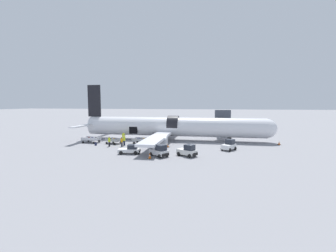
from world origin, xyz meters
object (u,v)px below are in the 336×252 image
Objects in this scene: baggage_cart_empty at (92,140)px; ground_crew_supervisor at (124,140)px; ground_crew_loader_b at (109,141)px; suitcase_on_tarmac_upright at (96,144)px; baggage_cart_loading at (114,141)px; baggage_tug_spare at (130,150)px; baggage_tug_mid at (229,146)px; ground_crew_driver at (122,142)px; baggage_tug_lead at (187,151)px; ground_crew_loader_a at (124,136)px; airplane at (171,127)px; baggage_cart_queued at (141,141)px; baggage_tug_rear at (160,151)px.

ground_crew_supervisor is at bearing -12.04° from baggage_cart_empty.
suitcase_on_tarmac_upright is at bearing 170.99° from ground_crew_loader_b.
baggage_cart_loading is 5.79× the size of suitcase_on_tarmac_upright.
baggage_tug_spare reaches higher than baggage_cart_loading.
ground_crew_driver is (-18.18, -0.41, 0.16)m from baggage_tug_mid.
ground_crew_loader_b is at bearing 161.36° from baggage_tug_lead.
baggage_tug_mid is 1.59× the size of ground_crew_loader_a.
ground_crew_loader_a is at bearing 84.89° from ground_crew_loader_b.
airplane is 21.82× the size of ground_crew_supervisor.
ground_crew_loader_a is at bearing 24.76° from baggage_cart_empty.
baggage_cart_empty is 2.33× the size of ground_crew_supervisor.
ground_crew_loader_a is (-19.92, 4.84, 0.25)m from baggage_tug_mid.
baggage_tug_mid is 0.85× the size of baggage_tug_spare.
baggage_cart_loading is at bearing -167.80° from baggage_cart_queued.
airplane is at bearing 34.34° from suitcase_on_tarmac_upright.
baggage_cart_empty is 2.47× the size of ground_crew_loader_b.
suitcase_on_tarmac_upright is at bearing 148.02° from baggage_tug_spare.
ground_crew_loader_b is at bearing -147.80° from ground_crew_supervisor.
baggage_tug_lead is 17.82m from suitcase_on_tarmac_upright.
baggage_tug_lead is 20.70m from baggage_cart_empty.
baggage_tug_mid is 15.81m from baggage_tug_spare.
ground_crew_driver is at bearing -129.94° from airplane.
airplane is 14.34m from baggage_tug_spare.
ground_crew_loader_b is at bearing -178.25° from baggage_tug_mid.
ground_crew_loader_a reaches higher than ground_crew_driver.
baggage_tug_rear is at bearing -41.21° from ground_crew_supervisor.
baggage_tug_spare is at bearing -61.62° from ground_crew_supervisor.
baggage_tug_rear is 0.75× the size of baggage_cart_queued.
ground_crew_driver is 0.92× the size of ground_crew_supervisor.
ground_crew_supervisor reaches higher than baggage_cart_queued.
baggage_tug_rear reaches higher than baggage_cart_empty.
baggage_tug_rear is 17.56m from baggage_cart_empty.
baggage_tug_mid is at bearing 1.29° from ground_crew_driver.
baggage_tug_spare is (-4.74, 0.89, -0.12)m from baggage_tug_rear.
suitcase_on_tarmac_upright is (-2.51, -2.23, -0.27)m from baggage_cart_loading.
ground_crew_loader_b is (5.00, -2.93, 0.34)m from baggage_cart_empty.
baggage_cart_queued is 2.24× the size of ground_crew_supervisor.
baggage_tug_mid reaches higher than baggage_cart_empty.
baggage_cart_queued is (-5.59, 9.45, -0.18)m from baggage_tug_rear.
airplane is 12.72× the size of baggage_tug_lead.
ground_crew_loader_b is at bearing -141.36° from baggage_cart_queued.
baggage_tug_lead reaches higher than baggage_cart_loading.
baggage_tug_rear is 14.85m from ground_crew_loader_a.
ground_crew_supervisor is (-2.49, -2.37, 0.42)m from baggage_cart_queued.
baggage_cart_loading is 3.56m from ground_crew_driver.
baggage_tug_rear is 14.50m from suitcase_on_tarmac_upright.
baggage_tug_mid reaches higher than baggage_cart_queued.
ground_crew_driver is (2.55, -2.46, 0.35)m from baggage_cart_loading.
baggage_cart_loading is at bearing -106.23° from ground_crew_loader_a.
baggage_cart_empty is 2.54× the size of ground_crew_driver.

